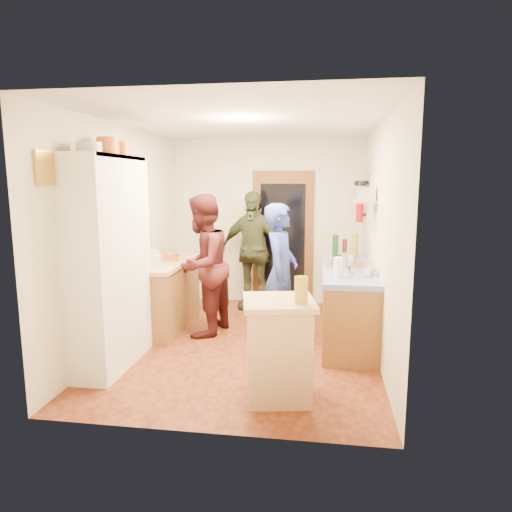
% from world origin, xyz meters
% --- Properties ---
extents(floor, '(3.00, 4.00, 0.02)m').
position_xyz_m(floor, '(0.00, 0.00, -0.01)').
color(floor, brown).
rests_on(floor, ground).
extents(ceiling, '(3.00, 4.00, 0.02)m').
position_xyz_m(ceiling, '(0.00, 0.00, 2.61)').
color(ceiling, silver).
rests_on(ceiling, ground).
extents(wall_back, '(3.00, 0.02, 2.60)m').
position_xyz_m(wall_back, '(0.00, 2.01, 1.30)').
color(wall_back, beige).
rests_on(wall_back, ground).
extents(wall_front, '(3.00, 0.02, 2.60)m').
position_xyz_m(wall_front, '(0.00, -2.01, 1.30)').
color(wall_front, beige).
rests_on(wall_front, ground).
extents(wall_left, '(0.02, 4.00, 2.60)m').
position_xyz_m(wall_left, '(-1.51, 0.00, 1.30)').
color(wall_left, beige).
rests_on(wall_left, ground).
extents(wall_right, '(0.02, 4.00, 2.60)m').
position_xyz_m(wall_right, '(1.51, 0.00, 1.30)').
color(wall_right, beige).
rests_on(wall_right, ground).
extents(door_frame, '(0.95, 0.06, 2.10)m').
position_xyz_m(door_frame, '(0.25, 1.97, 1.05)').
color(door_frame, brown).
rests_on(door_frame, ground).
extents(door_glass, '(0.70, 0.02, 1.70)m').
position_xyz_m(door_glass, '(0.25, 1.94, 1.05)').
color(door_glass, black).
rests_on(door_glass, door_frame).
extents(hutch_body, '(0.40, 1.20, 2.20)m').
position_xyz_m(hutch_body, '(-1.30, -0.80, 1.10)').
color(hutch_body, white).
rests_on(hutch_body, ground).
extents(hutch_top_shelf, '(0.40, 1.14, 0.04)m').
position_xyz_m(hutch_top_shelf, '(-1.30, -0.80, 2.18)').
color(hutch_top_shelf, white).
rests_on(hutch_top_shelf, hutch_body).
extents(plate_stack, '(0.24, 0.24, 0.10)m').
position_xyz_m(plate_stack, '(-1.30, -1.11, 2.25)').
color(plate_stack, white).
rests_on(plate_stack, hutch_top_shelf).
extents(orange_pot_a, '(0.22, 0.22, 0.18)m').
position_xyz_m(orange_pot_a, '(-1.30, -0.72, 2.29)').
color(orange_pot_a, orange).
rests_on(orange_pot_a, hutch_top_shelf).
extents(orange_pot_b, '(0.18, 0.18, 0.16)m').
position_xyz_m(orange_pot_b, '(-1.30, -0.39, 2.28)').
color(orange_pot_b, orange).
rests_on(orange_pot_b, hutch_top_shelf).
extents(left_counter_base, '(0.60, 1.40, 0.85)m').
position_xyz_m(left_counter_base, '(-1.20, 0.45, 0.42)').
color(left_counter_base, '#91602F').
rests_on(left_counter_base, ground).
extents(left_counter_top, '(0.64, 1.44, 0.05)m').
position_xyz_m(left_counter_top, '(-1.20, 0.45, 0.88)').
color(left_counter_top, tan).
rests_on(left_counter_top, left_counter_base).
extents(toaster, '(0.26, 0.21, 0.17)m').
position_xyz_m(toaster, '(-1.15, -0.07, 0.98)').
color(toaster, white).
rests_on(toaster, left_counter_top).
extents(kettle, '(0.17, 0.17, 0.17)m').
position_xyz_m(kettle, '(-1.25, 0.25, 0.99)').
color(kettle, white).
rests_on(kettle, left_counter_top).
extents(orange_bowl, '(0.22, 0.22, 0.09)m').
position_xyz_m(orange_bowl, '(-1.12, 0.57, 0.95)').
color(orange_bowl, orange).
rests_on(orange_bowl, left_counter_top).
extents(chopping_board, '(0.35, 0.29, 0.02)m').
position_xyz_m(chopping_board, '(-1.18, 0.94, 0.91)').
color(chopping_board, tan).
rests_on(chopping_board, left_counter_top).
extents(right_counter_base, '(0.60, 2.20, 0.84)m').
position_xyz_m(right_counter_base, '(1.20, 0.50, 0.42)').
color(right_counter_base, '#91602F').
rests_on(right_counter_base, ground).
extents(right_counter_top, '(0.62, 2.22, 0.06)m').
position_xyz_m(right_counter_top, '(1.20, 0.50, 0.87)').
color(right_counter_top, '#1427A4').
rests_on(right_counter_top, right_counter_base).
extents(hob, '(0.55, 0.58, 0.04)m').
position_xyz_m(hob, '(1.20, 0.42, 0.92)').
color(hob, silver).
rests_on(hob, right_counter_top).
extents(pot_on_hob, '(0.20, 0.20, 0.13)m').
position_xyz_m(pot_on_hob, '(1.15, 0.38, 1.00)').
color(pot_on_hob, silver).
rests_on(pot_on_hob, hob).
extents(bottle_a, '(0.10, 0.10, 0.32)m').
position_xyz_m(bottle_a, '(1.05, 1.10, 1.06)').
color(bottle_a, '#143F14').
rests_on(bottle_a, right_counter_top).
extents(bottle_b, '(0.08, 0.08, 0.25)m').
position_xyz_m(bottle_b, '(1.18, 1.15, 1.03)').
color(bottle_b, '#591419').
rests_on(bottle_b, right_counter_top).
extents(bottle_c, '(0.11, 0.11, 0.34)m').
position_xyz_m(bottle_c, '(1.31, 1.05, 1.07)').
color(bottle_c, olive).
rests_on(bottle_c, right_counter_top).
extents(paper_towel, '(0.11, 0.11, 0.22)m').
position_xyz_m(paper_towel, '(1.05, -0.21, 1.01)').
color(paper_towel, white).
rests_on(paper_towel, right_counter_top).
extents(mixing_bowl, '(0.33, 0.33, 0.11)m').
position_xyz_m(mixing_bowl, '(1.30, -0.07, 0.96)').
color(mixing_bowl, silver).
rests_on(mixing_bowl, right_counter_top).
extents(island_base, '(0.64, 0.64, 0.86)m').
position_xyz_m(island_base, '(0.51, -1.30, 0.43)').
color(island_base, tan).
rests_on(island_base, ground).
extents(island_top, '(0.72, 0.72, 0.05)m').
position_xyz_m(island_top, '(0.51, -1.30, 0.89)').
color(island_top, tan).
rests_on(island_top, island_base).
extents(cutting_board, '(0.40, 0.34, 0.02)m').
position_xyz_m(cutting_board, '(0.45, -1.26, 0.90)').
color(cutting_board, white).
rests_on(cutting_board, island_top).
extents(oil_jar, '(0.13, 0.13, 0.23)m').
position_xyz_m(oil_jar, '(0.70, -1.39, 1.03)').
color(oil_jar, '#AD9E2D').
rests_on(oil_jar, island_top).
extents(pan_rail, '(0.02, 0.65, 0.02)m').
position_xyz_m(pan_rail, '(1.46, 1.52, 2.05)').
color(pan_rail, silver).
rests_on(pan_rail, wall_right).
extents(pan_hang_a, '(0.18, 0.18, 0.05)m').
position_xyz_m(pan_hang_a, '(1.40, 1.35, 1.92)').
color(pan_hang_a, black).
rests_on(pan_hang_a, pan_rail).
extents(pan_hang_b, '(0.16, 0.16, 0.05)m').
position_xyz_m(pan_hang_b, '(1.40, 1.55, 1.90)').
color(pan_hang_b, black).
rests_on(pan_hang_b, pan_rail).
extents(pan_hang_c, '(0.17, 0.17, 0.05)m').
position_xyz_m(pan_hang_c, '(1.40, 1.75, 1.91)').
color(pan_hang_c, black).
rests_on(pan_hang_c, pan_rail).
extents(wall_shelf, '(0.26, 0.42, 0.03)m').
position_xyz_m(wall_shelf, '(1.37, 0.45, 1.70)').
color(wall_shelf, tan).
rests_on(wall_shelf, wall_right).
extents(radio, '(0.22, 0.30, 0.15)m').
position_xyz_m(radio, '(1.37, 0.45, 1.79)').
color(radio, silver).
rests_on(radio, wall_shelf).
extents(ext_bracket, '(0.06, 0.10, 0.04)m').
position_xyz_m(ext_bracket, '(1.47, 1.70, 1.45)').
color(ext_bracket, black).
rests_on(ext_bracket, wall_right).
extents(fire_extinguisher, '(0.11, 0.11, 0.32)m').
position_xyz_m(fire_extinguisher, '(1.41, 1.70, 1.50)').
color(fire_extinguisher, red).
rests_on(fire_extinguisher, wall_right).
extents(picture_frame, '(0.03, 0.25, 0.30)m').
position_xyz_m(picture_frame, '(-1.48, -1.55, 2.05)').
color(picture_frame, gold).
rests_on(picture_frame, wall_left).
extents(person_hob, '(0.47, 0.66, 1.68)m').
position_xyz_m(person_hob, '(0.41, 0.15, 0.84)').
color(person_hob, '#2E3F95').
rests_on(person_hob, ground).
extents(person_left, '(0.85, 0.99, 1.78)m').
position_xyz_m(person_left, '(-0.57, 0.32, 0.89)').
color(person_left, '#441717').
rests_on(person_left, ground).
extents(person_back, '(1.13, 0.67, 1.80)m').
position_xyz_m(person_back, '(-0.16, 1.55, 0.90)').
color(person_back, '#353B22').
rests_on(person_back, ground).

